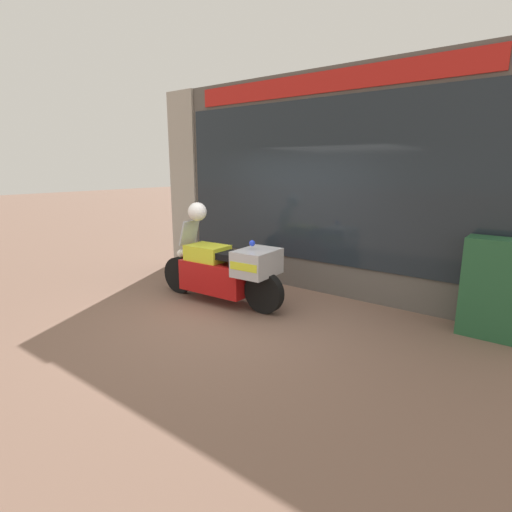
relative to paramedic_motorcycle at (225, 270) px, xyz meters
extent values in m
plane|color=#7A5B4C|center=(0.47, -0.37, -0.55)|extent=(60.00, 60.00, 0.00)
cube|color=#56514C|center=(0.47, 1.63, 1.29)|extent=(6.63, 0.40, 3.67)
cube|color=#A39E93|center=(-2.47, 1.66, 1.29)|extent=(0.75, 0.55, 3.67)
cube|color=#1E262D|center=(0.81, 1.42, 1.34)|extent=(5.65, 0.02, 2.67)
cube|color=red|center=(0.81, 1.41, 2.89)|extent=(5.09, 0.03, 0.32)
cube|color=slate|center=(0.77, 1.64, -0.27)|extent=(5.43, 0.30, 0.55)
cube|color=silver|center=(0.77, 1.78, 0.73)|extent=(5.43, 0.02, 1.50)
cube|color=beige|center=(0.77, 1.64, 1.47)|extent=(5.43, 0.30, 0.03)
cube|color=navy|center=(-0.95, 1.64, 1.51)|extent=(0.18, 0.04, 0.05)
cube|color=#B7B2A8|center=(0.77, 1.64, 1.51)|extent=(0.18, 0.04, 0.05)
cube|color=maroon|center=(2.49, 1.64, 1.51)|extent=(0.18, 0.04, 0.05)
cube|color=#2866B7|center=(-0.94, 1.58, 0.14)|extent=(0.19, 0.01, 0.27)
cube|color=yellow|center=(0.77, 1.58, 0.14)|extent=(0.19, 0.03, 0.27)
cube|color=orange|center=(2.48, 1.58, 0.14)|extent=(0.19, 0.02, 0.27)
cylinder|color=black|center=(-1.01, -0.05, -0.23)|extent=(0.64, 0.17, 0.63)
cylinder|color=black|center=(0.73, 0.04, -0.23)|extent=(0.64, 0.17, 0.63)
cube|color=#B71414|center=(-0.18, -0.01, -0.13)|extent=(1.21, 0.58, 0.49)
cube|color=yellow|center=(-0.36, -0.02, 0.22)|extent=(0.67, 0.50, 0.28)
cube|color=black|center=(0.09, 0.00, 0.25)|extent=(0.71, 0.42, 0.10)
cube|color=#B7B7BC|center=(0.60, 0.03, 0.21)|extent=(0.55, 0.71, 0.38)
cube|color=yellow|center=(0.60, 0.03, 0.21)|extent=(0.50, 0.72, 0.11)
cube|color=#B2BCC6|center=(-0.75, -0.04, 0.53)|extent=(0.17, 0.37, 0.41)
sphere|color=white|center=(-0.97, -0.05, 0.15)|extent=(0.14, 0.14, 0.14)
sphere|color=blue|center=(0.52, 0.03, 0.49)|extent=(0.09, 0.09, 0.09)
cube|color=#235633|center=(3.65, 1.14, 0.09)|extent=(0.94, 0.40, 1.28)
sphere|color=white|center=(-0.56, -0.03, 0.89)|extent=(0.30, 0.30, 0.30)
camera|label=1|loc=(4.11, -4.52, 1.61)|focal=28.00mm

